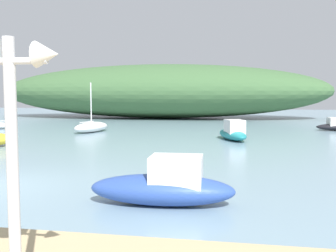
{
  "coord_description": "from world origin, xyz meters",
  "views": [
    {
      "loc": [
        6.71,
        -9.71,
        2.62
      ],
      "look_at": [
        3.87,
        6.54,
        1.26
      ],
      "focal_mm": 41.18,
      "sensor_mm": 36.0,
      "label": 1
    }
  ],
  "objects": [
    {
      "name": "motorboat_inner_mooring",
      "position": [
        6.6,
        12.67,
        0.43
      ],
      "size": [
        2.21,
        3.81,
        1.19
      ],
      "color": "teal",
      "rests_on": "ground"
    },
    {
      "name": "distant_hill",
      "position": [
        -1.71,
        32.77,
        2.98
      ],
      "size": [
        37.14,
        12.13,
        5.96
      ],
      "primitive_type": "ellipsoid",
      "color": "#3D6038",
      "rests_on": "ground"
    },
    {
      "name": "sailboat_west_reach",
      "position": [
        -3.13,
        15.6,
        0.37
      ],
      "size": [
        2.09,
        3.67,
        3.44
      ],
      "color": "white",
      "rests_on": "ground"
    },
    {
      "name": "motorboat_far_right",
      "position": [
        5.1,
        -0.91,
        0.46
      ],
      "size": [
        3.5,
        1.26,
        1.18
      ],
      "color": "#2D4C9E",
      "rests_on": "ground"
    }
  ]
}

